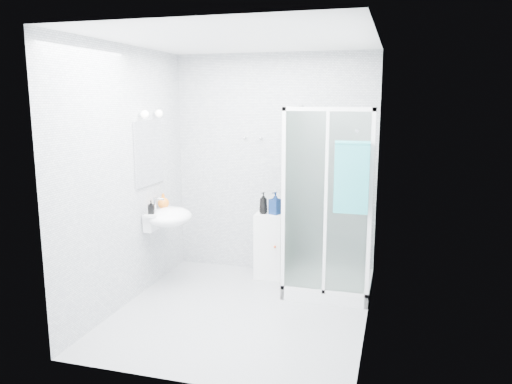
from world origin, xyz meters
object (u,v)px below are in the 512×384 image
(shampoo_bottle_b, at_px, (275,203))
(hand_towel, at_px, (352,176))
(shower_enclosure, at_px, (322,252))
(soap_dispenser_black, at_px, (151,207))
(storage_cabinet, at_px, (270,245))
(soap_dispenser_orange, at_px, (163,201))
(shampoo_bottle_a, at_px, (263,203))
(wall_basin, at_px, (168,217))

(shampoo_bottle_b, bearing_deg, hand_towel, -36.35)
(shower_enclosure, relative_size, soap_dispenser_black, 13.73)
(soap_dispenser_black, bearing_deg, storage_cabinet, 33.93)
(soap_dispenser_orange, bearing_deg, storage_cabinet, 21.94)
(shower_enclosure, bearing_deg, shampoo_bottle_a, 160.90)
(wall_basin, relative_size, shampoo_bottle_b, 2.17)
(wall_basin, height_order, shampoo_bottle_a, shampoo_bottle_a)
(hand_towel, bearing_deg, storage_cabinet, 144.90)
(hand_towel, bearing_deg, shampoo_bottle_a, 148.14)
(shower_enclosure, relative_size, hand_towel, 2.85)
(shampoo_bottle_a, relative_size, soap_dispenser_black, 1.72)
(storage_cabinet, bearing_deg, shampoo_bottle_a, -152.98)
(shampoo_bottle_b, bearing_deg, wall_basin, -151.38)
(storage_cabinet, bearing_deg, soap_dispenser_orange, -159.37)
(shower_enclosure, bearing_deg, soap_dispenser_orange, -174.63)
(wall_basin, relative_size, shampoo_bottle_a, 2.23)
(shower_enclosure, xyz_separation_m, shampoo_bottle_b, (-0.58, 0.27, 0.45))
(storage_cabinet, xyz_separation_m, hand_towel, (0.98, -0.69, 0.97))
(wall_basin, bearing_deg, hand_towel, -2.46)
(hand_towel, height_order, soap_dispenser_orange, hand_towel)
(shower_enclosure, height_order, shampoo_bottle_b, shower_enclosure)
(shower_enclosure, height_order, storage_cabinet, shower_enclosure)
(storage_cabinet, height_order, soap_dispenser_black, soap_dispenser_black)
(shampoo_bottle_a, height_order, shampoo_bottle_b, shampoo_bottle_b)
(shower_enclosure, bearing_deg, shampoo_bottle_b, 155.30)
(shampoo_bottle_b, height_order, soap_dispenser_black, shampoo_bottle_b)
(shower_enclosure, height_order, hand_towel, shower_enclosure)
(soap_dispenser_orange, bearing_deg, soap_dispenser_black, -89.03)
(wall_basin, height_order, shampoo_bottle_b, shampoo_bottle_b)
(wall_basin, bearing_deg, shampoo_bottle_b, 28.62)
(hand_towel, bearing_deg, soap_dispenser_black, -178.18)
(shower_enclosure, height_order, soap_dispenser_black, shower_enclosure)
(storage_cabinet, distance_m, soap_dispenser_black, 1.46)
(shampoo_bottle_a, bearing_deg, shower_enclosure, -19.10)
(shower_enclosure, bearing_deg, storage_cabinet, 156.28)
(shampoo_bottle_b, xyz_separation_m, soap_dispenser_orange, (-1.20, -0.44, 0.05))
(storage_cabinet, bearing_deg, shower_enclosure, -25.02)
(wall_basin, height_order, soap_dispenser_orange, soap_dispenser_orange)
(shampoo_bottle_a, bearing_deg, shampoo_bottle_b, 7.84)
(shower_enclosure, xyz_separation_m, hand_towel, (0.33, -0.40, 0.90))
(soap_dispenser_black, bearing_deg, shampoo_bottle_b, 31.75)
(hand_towel, height_order, shampoo_bottle_b, hand_towel)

